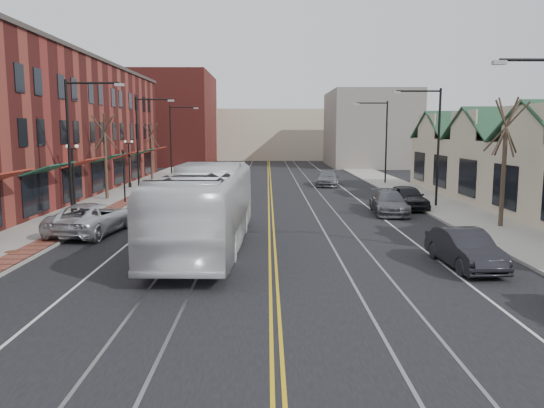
{
  "coord_description": "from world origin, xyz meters",
  "views": [
    {
      "loc": [
        -0.22,
        -14.34,
        5.34
      ],
      "look_at": [
        -0.01,
        9.54,
        2.0
      ],
      "focal_mm": 35.0,
      "sensor_mm": 36.0,
      "label": 1
    }
  ],
  "objects_px": {
    "parked_suv": "(91,218)",
    "transit_bus": "(206,208)",
    "parked_car_d": "(407,197)",
    "parked_car_b": "(465,249)",
    "parked_car_c": "(389,203)"
  },
  "relations": [
    {
      "from": "parked_suv",
      "to": "transit_bus",
      "type": "bearing_deg",
      "value": 158.78
    },
    {
      "from": "parked_suv",
      "to": "parked_car_d",
      "type": "xyz_separation_m",
      "value": [
        18.6,
        8.66,
        -0.01
      ]
    },
    {
      "from": "parked_car_b",
      "to": "parked_car_d",
      "type": "distance_m",
      "value": 15.6
    },
    {
      "from": "parked_suv",
      "to": "parked_car_b",
      "type": "xyz_separation_m",
      "value": [
        16.8,
        -6.83,
        -0.07
      ]
    },
    {
      "from": "transit_bus",
      "to": "parked_car_d",
      "type": "relative_size",
      "value": 2.83
    },
    {
      "from": "transit_bus",
      "to": "parked_suv",
      "type": "height_order",
      "value": "transit_bus"
    },
    {
      "from": "transit_bus",
      "to": "parked_car_d",
      "type": "xyz_separation_m",
      "value": [
        12.27,
        12.09,
        -1.07
      ]
    },
    {
      "from": "parked_car_c",
      "to": "parked_car_b",
      "type": "bearing_deg",
      "value": -86.52
    },
    {
      "from": "parked_suv",
      "to": "parked_car_c",
      "type": "distance_m",
      "value": 18.06
    },
    {
      "from": "parked_car_d",
      "to": "transit_bus",
      "type": "bearing_deg",
      "value": -139.72
    },
    {
      "from": "parked_suv",
      "to": "parked_car_b",
      "type": "bearing_deg",
      "value": 165.12
    },
    {
      "from": "parked_suv",
      "to": "parked_car_b",
      "type": "height_order",
      "value": "parked_suv"
    },
    {
      "from": "parked_suv",
      "to": "parked_car_c",
      "type": "bearing_deg",
      "value": -151.82
    },
    {
      "from": "parked_car_b",
      "to": "parked_car_d",
      "type": "relative_size",
      "value": 0.95
    },
    {
      "from": "transit_bus",
      "to": "parked_car_b",
      "type": "distance_m",
      "value": 11.07
    }
  ]
}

